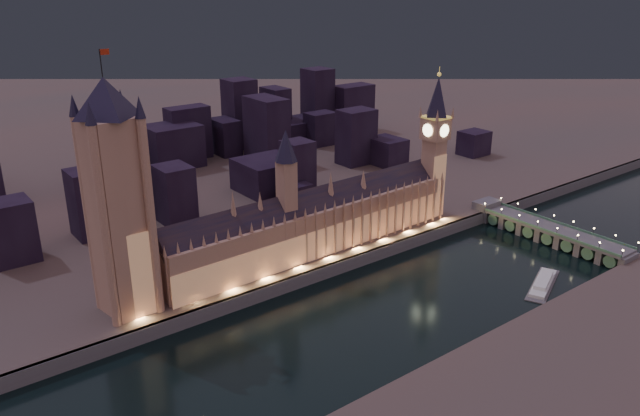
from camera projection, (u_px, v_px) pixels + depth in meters
ground_plane at (375, 305)px, 333.41m from camera, size 2000.00×2000.00×0.00m
north_bank at (71, 124)px, 717.95m from camera, size 2000.00×960.00×8.00m
embankment_wall at (328, 271)px, 362.44m from camera, size 2000.00×2.50×8.00m
palace_of_westminster at (314, 223)px, 373.14m from camera, size 202.00×27.00×78.00m
victoria_tower at (116, 189)px, 291.46m from camera, size 31.68×31.68×127.83m
elizabeth_tower at (435, 135)px, 418.18m from camera, size 18.00×18.00×102.02m
westminster_bridge at (545, 231)px, 413.61m from camera, size 19.23×113.00×15.90m
river_boat at (543, 283)px, 353.87m from camera, size 46.39×28.10×4.50m
city_backdrop at (204, 146)px, 523.19m from camera, size 478.64×215.63×79.29m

